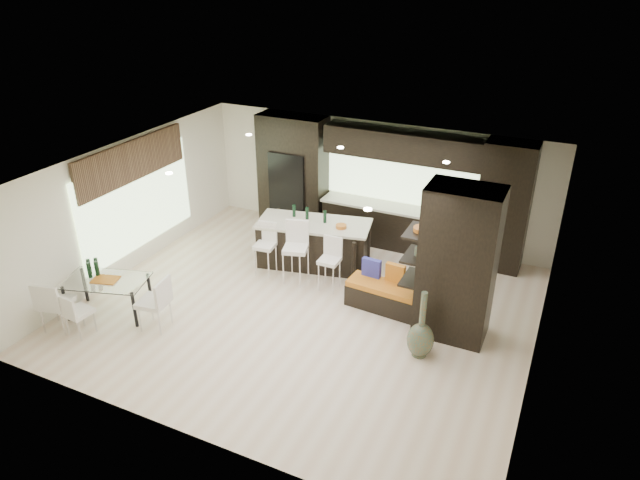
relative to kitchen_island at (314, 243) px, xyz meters
The scene contains 22 objects.
ground 1.78m from the kitchen_island, 69.08° to the right, with size 8.00×8.00×0.00m, color beige.
back_wall 2.17m from the kitchen_island, 72.10° to the left, with size 8.00×0.02×2.70m, color white.
left_wall 3.85m from the kitchen_island, 154.67° to the right, with size 0.02×7.00×2.70m, color white.
right_wall 4.96m from the kitchen_island, 19.16° to the right, with size 0.02×7.00×2.70m, color white.
ceiling 2.80m from the kitchen_island, 69.08° to the right, with size 8.00×7.00×0.02m, color white.
window_left 3.73m from the kitchen_island, 157.26° to the right, with size 0.04×3.20×1.90m, color #B2D199.
window_back 2.46m from the kitchen_island, 56.85° to the left, with size 3.40×0.04×1.20m, color #B2D199.
stone_accent 4.01m from the kitchen_island, 157.07° to the right, with size 0.08×3.00×0.80m, color brown.
ceiling_spots 2.65m from the kitchen_island, 65.63° to the right, with size 4.00×3.00×0.02m, color white.
back_cabinetry 2.11m from the kitchen_island, 54.62° to the left, with size 6.80×0.68×2.70m, color black.
refrigerator 2.04m from the kitchen_island, 130.32° to the left, with size 0.90×0.68×1.90m, color black.
partition_column 3.54m from the kitchen_island, 20.53° to the right, with size 1.20×0.80×2.70m, color black.
kitchen_island is the anchor object (origin of this frame).
stool_left 1.07m from the kitchen_island, 131.86° to the right, with size 0.39×0.39×0.89m, color white.
stool_mid 0.83m from the kitchen_island, 90.00° to the right, with size 0.46×0.46×1.03m, color white.
stool_right 1.07m from the kitchen_island, 47.96° to the right, with size 0.38×0.38×0.87m, color white.
bench 2.15m from the kitchen_island, 27.81° to the right, with size 1.34×0.52×0.52m, color black.
floor_vase 3.57m from the kitchen_island, 35.26° to the right, with size 0.44×0.44×1.20m, color #485039, non-canonical shape.
dining_table 4.16m from the kitchen_island, 128.03° to the right, with size 1.45×0.82×0.70m, color white.
chair_near 4.72m from the kitchen_island, 122.84° to the right, with size 0.41×0.41×0.76m, color white.
chair_far 5.02m from the kitchen_island, 126.94° to the right, with size 0.49×0.49×0.91m, color white.
chair_end 3.61m from the kitchen_island, 114.74° to the right, with size 0.49×0.49×0.91m, color white.
Camera 1 is at (4.04, -7.99, 5.89)m, focal length 32.00 mm.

